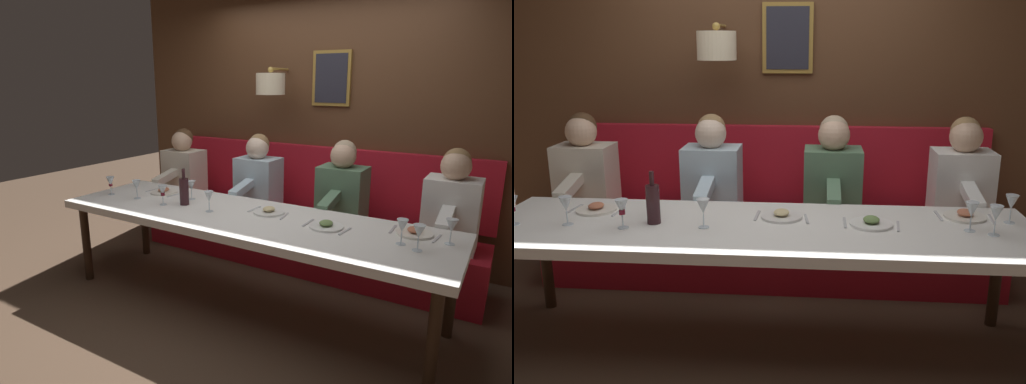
# 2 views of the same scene
# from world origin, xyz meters

# --- Properties ---
(ground_plane) EXTENTS (12.00, 12.00, 0.00)m
(ground_plane) POSITION_xyz_m (0.00, 0.00, 0.00)
(ground_plane) COLOR #4C3828
(dining_table) EXTENTS (0.90, 3.09, 0.74)m
(dining_table) POSITION_xyz_m (0.00, 0.00, 0.68)
(dining_table) COLOR silver
(dining_table) RESTS_ON ground_plane
(banquette_bench) EXTENTS (0.52, 3.29, 0.45)m
(banquette_bench) POSITION_xyz_m (0.89, 0.00, 0.23)
(banquette_bench) COLOR red
(banquette_bench) RESTS_ON ground_plane
(back_wall_panel) EXTENTS (0.59, 4.49, 2.90)m
(back_wall_panel) POSITION_xyz_m (1.46, 0.00, 1.36)
(back_wall_panel) COLOR #51331E
(back_wall_panel) RESTS_ON ground_plane
(diner_nearest) EXTENTS (0.60, 0.40, 0.79)m
(diner_nearest) POSITION_xyz_m (0.88, -1.32, 0.82)
(diner_nearest) COLOR white
(diner_nearest) RESTS_ON banquette_bench
(diner_near) EXTENTS (0.60, 0.40, 0.79)m
(diner_near) POSITION_xyz_m (0.88, -0.44, 0.82)
(diner_near) COLOR #567A5B
(diner_near) RESTS_ON banquette_bench
(diner_middle) EXTENTS (0.60, 0.40, 0.79)m
(diner_middle) POSITION_xyz_m (0.88, 0.42, 0.82)
(diner_middle) COLOR silver
(diner_middle) RESTS_ON banquette_bench
(diner_far) EXTENTS (0.60, 0.40, 0.79)m
(diner_far) POSITION_xyz_m (0.88, 1.36, 0.82)
(diner_far) COLOR beige
(diner_far) RESTS_ON banquette_bench
(place_setting_0) EXTENTS (0.24, 0.32, 0.05)m
(place_setting_0) POSITION_xyz_m (0.06, -0.63, 0.75)
(place_setting_0) COLOR white
(place_setting_0) RESTS_ON dining_table
(place_setting_1) EXTENTS (0.24, 0.32, 0.05)m
(place_setting_1) POSITION_xyz_m (0.23, -1.19, 0.75)
(place_setting_1) COLOR silver
(place_setting_1) RESTS_ON dining_table
(place_setting_2) EXTENTS (0.24, 0.32, 0.05)m
(place_setting_2) POSITION_xyz_m (0.18, 1.00, 0.75)
(place_setting_2) COLOR silver
(place_setting_2) RESTS_ON dining_table
(place_setting_3) EXTENTS (0.24, 0.32, 0.05)m
(place_setting_3) POSITION_xyz_m (0.14, -0.13, 0.75)
(place_setting_3) COLOR silver
(place_setting_3) RESTS_ON dining_table
(wine_glass_0) EXTENTS (0.07, 0.07, 0.16)m
(wine_glass_0) POSITION_xyz_m (-0.08, 1.06, 0.86)
(wine_glass_0) COLOR silver
(wine_glass_0) RESTS_ON dining_table
(wine_glass_1) EXTENTS (0.07, 0.07, 0.16)m
(wine_glass_1) POSITION_xyz_m (0.16, -1.41, 0.86)
(wine_glass_1) COLOR silver
(wine_glass_1) RESTS_ON dining_table
(wine_glass_2) EXTENTS (0.07, 0.07, 0.16)m
(wine_glass_2) POSITION_xyz_m (0.14, 0.64, 0.86)
(wine_glass_2) COLOR silver
(wine_glass_2) RESTS_ON dining_table
(wine_glass_4) EXTENTS (0.07, 0.07, 0.16)m
(wine_glass_4) POSITION_xyz_m (-0.06, -1.26, 0.86)
(wine_glass_4) COLOR silver
(wine_glass_4) RESTS_ON dining_table
(wine_glass_5) EXTENTS (0.07, 0.07, 0.16)m
(wine_glass_5) POSITION_xyz_m (-0.00, -1.16, 0.86)
(wine_glass_5) COLOR silver
(wine_glass_5) RESTS_ON dining_table
(wine_glass_6) EXTENTS (0.07, 0.07, 0.16)m
(wine_glass_6) POSITION_xyz_m (-0.11, 0.73, 0.86)
(wine_glass_6) COLOR silver
(wine_glass_6) RESTS_ON dining_table
(wine_glass_7) EXTENTS (0.07, 0.07, 0.16)m
(wine_glass_7) POSITION_xyz_m (-0.06, 0.29, 0.86)
(wine_glass_7) COLOR silver
(wine_glass_7) RESTS_ON dining_table
(wine_bottle) EXTENTS (0.08, 0.08, 0.30)m
(wine_bottle) POSITION_xyz_m (-0.01, 0.58, 0.86)
(wine_bottle) COLOR #33191E
(wine_bottle) RESTS_ON dining_table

